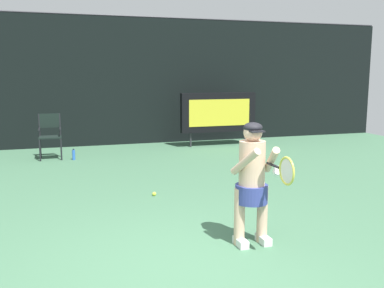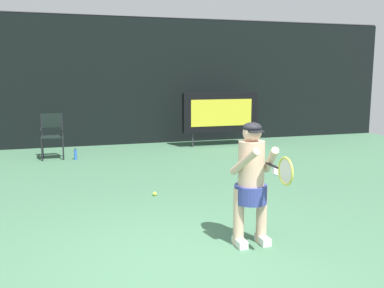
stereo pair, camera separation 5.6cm
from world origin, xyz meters
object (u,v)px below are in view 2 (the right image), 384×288
at_px(water_bottle, 76,155).
at_px(tennis_ball_loose, 155,194).
at_px(tennis_player, 251,179).
at_px(tennis_racket, 285,171).
at_px(umpire_chair, 52,133).
at_px(scoreboard, 220,112).

bearing_deg(water_bottle, tennis_ball_loose, -72.06).
height_order(tennis_player, tennis_racket, tennis_player).
distance_m(umpire_chair, tennis_racket, 7.28).
height_order(umpire_chair, tennis_player, tennis_player).
xyz_separation_m(scoreboard, water_bottle, (-4.04, -0.93, -0.82)).
bearing_deg(tennis_player, umpire_chair, 110.55).
xyz_separation_m(tennis_player, tennis_racket, (0.14, -0.53, 0.21)).
bearing_deg(scoreboard, umpire_chair, -172.35).
bearing_deg(tennis_racket, umpire_chair, 99.30).
height_order(water_bottle, tennis_player, tennis_player).
bearing_deg(tennis_player, water_bottle, 107.15).
relative_size(scoreboard, tennis_racket, 3.65).
xyz_separation_m(tennis_player, tennis_ball_loose, (-0.68, 2.37, -0.77)).
distance_m(tennis_racket, tennis_ball_loose, 3.17).
xyz_separation_m(umpire_chair, tennis_ball_loose, (1.68, -3.92, -0.58)).
xyz_separation_m(scoreboard, umpire_chair, (-4.55, -0.61, -0.33)).
bearing_deg(umpire_chair, water_bottle, -31.83).
bearing_deg(tennis_ball_loose, tennis_racket, -74.37).
height_order(tennis_player, tennis_ball_loose, tennis_player).
height_order(scoreboard, tennis_ball_loose, scoreboard).
xyz_separation_m(scoreboard, tennis_player, (-2.19, -6.90, -0.14)).
bearing_deg(tennis_player, tennis_racket, -75.68).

